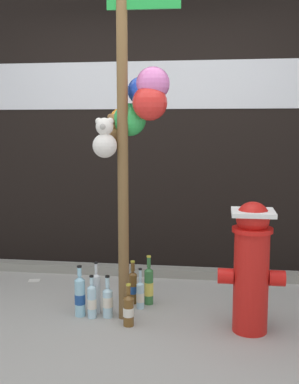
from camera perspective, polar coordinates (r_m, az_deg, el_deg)
The scene contains 16 objects.
ground_plane at distance 3.26m, azimuth -3.85°, elevation -17.46°, with size 14.00×14.00×0.00m, color #9E9B93.
building_wall at distance 4.77m, azimuth 0.50°, elevation 13.51°, with size 10.00×0.21×3.71m.
curb_strip at distance 4.51m, azimuth -0.26°, elevation -9.53°, with size 8.00×0.12×0.08m, color gray.
memorial_post at distance 3.37m, azimuth -2.19°, elevation 11.70°, with size 0.62×0.41×2.69m.
fire_hydrant at distance 3.30m, azimuth 12.15°, elevation -8.51°, with size 0.45×0.29×0.90m.
bottle_0 at distance 3.73m, azimuth -1.12°, elevation -12.20°, with size 0.06×0.06×0.32m.
bottle_1 at distance 3.65m, azimuth -6.40°, elevation -11.87°, with size 0.06×0.06×0.39m.
bottle_2 at distance 3.82m, azimuth -2.01°, elevation -11.28°, with size 0.07×0.07×0.35m.
bottle_3 at distance 3.61m, azimuth -8.36°, elevation -12.23°, with size 0.08×0.08×0.38m.
bottle_4 at distance 3.58m, azimuth -6.93°, elevation -12.85°, with size 0.07×0.07×0.32m.
bottle_5 at distance 3.80m, azimuth -0.08°, elevation -11.17°, with size 0.07×0.07×0.39m.
bottle_6 at distance 3.43m, azimuth -2.54°, elevation -13.94°, with size 0.08×0.08×0.30m.
bottle_7 at distance 3.58m, azimuth -5.05°, elevation -12.92°, with size 0.07×0.07×0.31m.
litter_1 at distance 3.96m, azimuth 11.07°, elevation -12.80°, with size 0.13×0.10×0.01m, color tan.
litter_2 at distance 4.06m, azimuth -0.48°, elevation -12.09°, with size 0.12×0.10×0.01m, color #8C99B2.
litter_3 at distance 4.51m, azimuth -13.68°, elevation -10.26°, with size 0.10×0.08×0.01m, color silver.
Camera 1 is at (0.61, -2.88, 1.40)m, focal length 44.38 mm.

